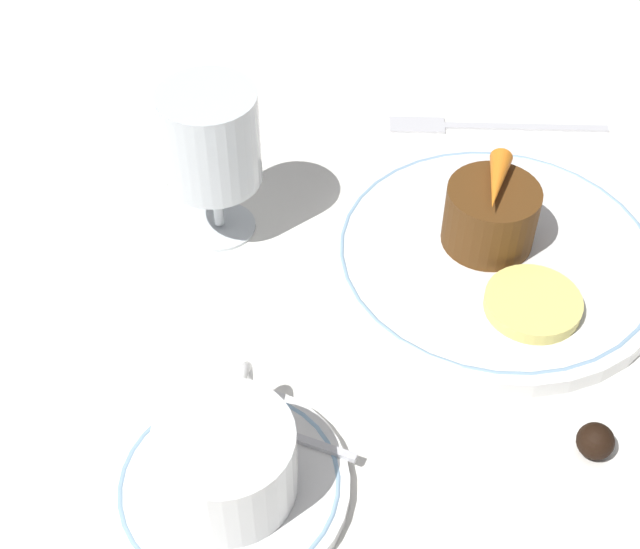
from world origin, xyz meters
name	(u,v)px	position (x,y,z in m)	size (l,w,h in m)	color
ground_plane	(440,249)	(0.00, 0.00, 0.00)	(3.00, 3.00, 0.00)	white
dinner_plate	(496,255)	(-0.01, -0.04, 0.01)	(0.26, 0.26, 0.01)	white
saucer	(230,486)	(-0.23, 0.12, 0.01)	(0.15, 0.15, 0.01)	white
coffee_cup	(227,459)	(-0.23, 0.12, 0.04)	(0.11, 0.08, 0.05)	white
spoon	(248,421)	(-0.19, 0.11, 0.01)	(0.04, 0.12, 0.00)	silver
wine_glass	(212,142)	(0.00, 0.18, 0.08)	(0.07, 0.07, 0.13)	silver
fork	(473,125)	(0.16, -0.02, 0.00)	(0.04, 0.20, 0.01)	silver
dessert_cake	(490,215)	(0.00, -0.03, 0.04)	(0.07, 0.07, 0.05)	#563314
carrot_garnish	(497,181)	(0.00, -0.03, 0.07)	(0.06, 0.02, 0.02)	orange
pineapple_slice	(533,303)	(-0.07, -0.07, 0.02)	(0.07, 0.07, 0.01)	#EFE075
chocolate_truffle	(595,441)	(-0.17, -0.10, 0.01)	(0.02, 0.02, 0.02)	black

